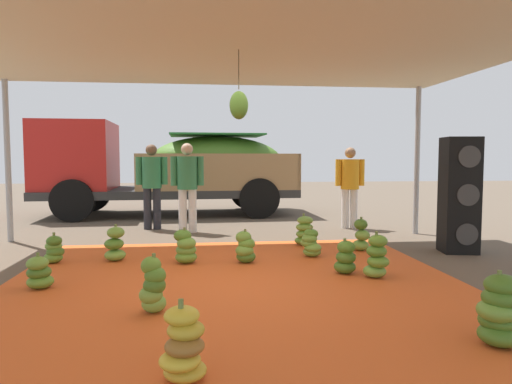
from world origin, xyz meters
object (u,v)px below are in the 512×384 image
Objects in this scene: cargo_truck_main at (165,166)px; speaker_stack at (459,195)px; banana_bunch_6 at (245,248)px; worker_1 at (350,181)px; worker_0 at (152,180)px; banana_bunch_3 at (185,248)px; worker_2 at (187,181)px; banana_bunch_8 at (500,312)px; banana_bunch_2 at (153,287)px; banana_bunch_9 at (115,245)px; banana_bunch_7 at (183,347)px; banana_bunch_1 at (39,274)px; banana_bunch_4 at (361,236)px; banana_bunch_12 at (54,250)px; banana_bunch_11 at (311,244)px; banana_bunch_5 at (305,232)px; banana_bunch_10 at (377,258)px; banana_bunch_0 at (345,258)px.

speaker_stack is (4.99, -5.55, -0.37)m from cargo_truck_main.
worker_1 is at bearing 50.60° from banana_bunch_6.
banana_bunch_3 is at bearing -76.39° from worker_0.
banana_bunch_8 is at bearing -66.34° from worker_2.
banana_bunch_2 is 2.51m from banana_bunch_9.
banana_bunch_7 is 5.71m from speaker_stack.
banana_bunch_7 is at bearing -73.44° from banana_bunch_9.
banana_bunch_1 is 0.79× the size of banana_bunch_9.
banana_bunch_8 is (-0.18, -3.76, 0.03)m from banana_bunch_4.
banana_bunch_1 is 1.38m from banana_bunch_12.
worker_2 reaches higher than worker_0.
banana_bunch_4 is at bearing 41.74° from banana_bunch_2.
banana_bunch_11 is 4.17m from worker_0.
worker_1 is (0.58, 2.42, 0.75)m from banana_bunch_4.
banana_bunch_5 is 0.94× the size of banana_bunch_10.
worker_1 reaches higher than banana_bunch_12.
banana_bunch_0 is 1.07× the size of banana_bunch_12.
worker_1 is at bearing 31.83° from banana_bunch_9.
speaker_stack is (3.43, 0.40, 0.69)m from banana_bunch_6.
banana_bunch_7 is at bearing -132.77° from banana_bunch_10.
banana_bunch_11 is at bearing -96.91° from banana_bunch_5.
banana_bunch_8 reaches higher than banana_bunch_4.
banana_bunch_10 reaches higher than banana_bunch_11.
speaker_stack reaches higher than banana_bunch_9.
banana_bunch_5 is at bearing 68.38° from banana_bunch_7.
banana_bunch_2 is at bearing 103.58° from banana_bunch_7.
speaker_stack is at bearing 36.73° from banana_bunch_10.
speaker_stack reaches higher than worker_0.
worker_2 is (-2.03, 1.65, 0.80)m from banana_bunch_5.
banana_bunch_7 is (-0.73, -3.46, 0.02)m from banana_bunch_6.
worker_0 is at bearing 86.00° from banana_bunch_9.
worker_1 is at bearing 2.78° from worker_2.
speaker_stack reaches higher than banana_bunch_11.
banana_bunch_5 is 0.08× the size of cargo_truck_main.
banana_bunch_2 is 1.46m from banana_bunch_7.
banana_bunch_8 reaches higher than banana_bunch_10.
banana_bunch_12 is (-4.44, 3.45, -0.08)m from banana_bunch_8.
banana_bunch_10 is (0.41, -2.24, 0.02)m from banana_bunch_5.
banana_bunch_10 is (3.41, -1.34, 0.02)m from banana_bunch_9.
banana_bunch_5 reaches higher than banana_bunch_11.
worker_0 is (0.21, 3.05, 0.80)m from banana_bunch_9.
banana_bunch_8 reaches higher than banana_bunch_2.
banana_bunch_4 is 0.91× the size of banana_bunch_8.
cargo_truck_main is 3.84× the size of worker_1.
worker_2 is 4.99m from speaker_stack.
worker_2 reaches higher than banana_bunch_10.
banana_bunch_11 is 0.26× the size of speaker_stack.
banana_bunch_9 is (-1.86, 0.34, 0.02)m from banana_bunch_6.
banana_bunch_1 is 0.87× the size of banana_bunch_6.
banana_bunch_0 is at bearing -152.17° from speaker_stack.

